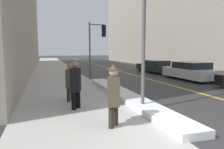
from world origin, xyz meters
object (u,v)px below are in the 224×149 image
at_px(traffic_light_near, 98,38).
at_px(parked_car_white, 190,71).
at_px(pedestrian_trailing, 113,93).
at_px(parked_car_dark_green, 155,66).
at_px(lamp_post, 144,19).
at_px(pedestrian_nearside, 70,80).
at_px(pedestrian_with_shoulder_bag, 76,83).

relative_size(traffic_light_near, parked_car_white, 0.96).
distance_m(traffic_light_near, pedestrian_trailing, 11.52).
bearing_deg(parked_car_dark_green, lamp_post, 148.96).
height_order(lamp_post, traffic_light_near, lamp_post).
bearing_deg(pedestrian_trailing, pedestrian_nearside, -152.22).
height_order(pedestrian_nearside, parked_car_white, pedestrian_nearside).
distance_m(pedestrian_trailing, parked_car_white, 10.80).
bearing_deg(pedestrian_trailing, parked_car_dark_green, 162.41).
relative_size(lamp_post, pedestrian_with_shoulder_bag, 3.04).
bearing_deg(pedestrian_nearside, parked_car_dark_green, 151.67).
distance_m(traffic_light_near, pedestrian_with_shoulder_bag, 9.73).
height_order(traffic_light_near, parked_car_white, traffic_light_near).
height_order(traffic_light_near, pedestrian_nearside, traffic_light_near).
xyz_separation_m(pedestrian_with_shoulder_bag, parked_car_dark_green, (8.76, 10.59, -0.39)).
relative_size(pedestrian_with_shoulder_bag, pedestrian_nearside, 1.10).
xyz_separation_m(lamp_post, pedestrian_trailing, (-1.46, -1.31, -2.12)).
xyz_separation_m(lamp_post, pedestrian_nearside, (-2.21, 1.97, -2.18)).
bearing_deg(pedestrian_trailing, pedestrian_with_shoulder_bag, -146.45).
bearing_deg(lamp_post, pedestrian_with_shoulder_bag, 160.80).
relative_size(lamp_post, traffic_light_near, 1.24).
xyz_separation_m(pedestrian_nearside, parked_car_dark_green, (8.81, 9.37, -0.31)).
height_order(pedestrian_trailing, parked_car_dark_green, pedestrian_trailing).
bearing_deg(lamp_post, pedestrian_nearside, 138.35).
relative_size(pedestrian_nearside, parked_car_white, 0.36).
xyz_separation_m(pedestrian_with_shoulder_bag, parked_car_white, (8.60, 5.30, -0.34)).
bearing_deg(parked_car_dark_green, parked_car_white, 177.42).
relative_size(traffic_light_near, pedestrian_with_shoulder_bag, 2.46).
height_order(pedestrian_trailing, pedestrian_nearside, pedestrian_trailing).
height_order(pedestrian_nearside, parked_car_dark_green, pedestrian_nearside).
xyz_separation_m(traffic_light_near, parked_car_dark_green, (5.78, 1.55, -2.43)).
distance_m(lamp_post, pedestrian_trailing, 2.89).
relative_size(pedestrian_trailing, pedestrian_nearside, 1.10).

